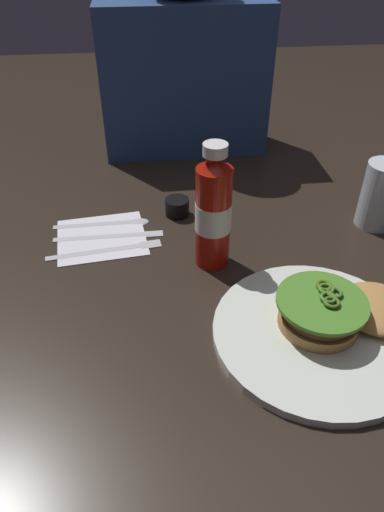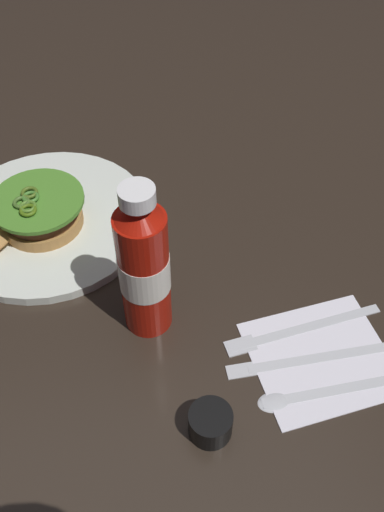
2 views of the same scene
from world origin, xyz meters
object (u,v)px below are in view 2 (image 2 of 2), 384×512
ketchup_bottle (144,267)px  napkin (321,357)px  spoon_utensil (314,393)px  condiment_cup (210,423)px  butter_knife (300,359)px  fork_utensil (291,330)px  burger_sandwich (16,218)px  dinner_plate (48,220)px

ketchup_bottle → napkin: ketchup_bottle is taller
spoon_utensil → condiment_cup: bearing=9.1°
butter_knife → spoon_utensil: bearing=92.7°
fork_utensil → condiment_cup: bearing=40.6°
fork_utensil → burger_sandwich: bearing=-34.8°
condiment_cup → napkin: (-0.14, -0.06, -0.02)m
dinner_plate → butter_knife: bearing=135.3°
ketchup_bottle → fork_utensil: size_ratio=1.06×
ketchup_bottle → fork_utensil: bearing=162.9°
ketchup_bottle → butter_knife: bearing=150.8°
burger_sandwich → napkin: burger_sandwich is taller
condiment_cup → butter_knife: size_ratio=0.23×
ketchup_bottle → napkin: bearing=154.2°
condiment_cup → spoon_utensil: condiment_cup is taller
napkin → spoon_utensil: 0.05m
napkin → fork_utensil: bearing=-59.4°
dinner_plate → burger_sandwich: bearing=21.7°
dinner_plate → napkin: dinner_plate is taller
dinner_plate → butter_knife: (-0.28, 0.28, -0.00)m
butter_knife → burger_sandwich: bearing=-39.5°
butter_knife → spoon_utensil: size_ratio=1.11×
dinner_plate → spoon_utensil: (-0.29, 0.32, -0.00)m
condiment_cup → napkin: 0.16m
ketchup_bottle → fork_utensil: ketchup_bottle is taller
burger_sandwich → spoon_utensil: bearing=136.3°
burger_sandwich → butter_knife: burger_sandwich is taller
fork_utensil → spoon_utensil: (-0.00, 0.08, 0.00)m
dinner_plate → spoon_utensil: bearing=131.4°
dinner_plate → butter_knife: 0.40m
butter_knife → spoon_utensil: 0.04m
condiment_cup → butter_knife: bearing=-152.1°
dinner_plate → ketchup_bottle: 0.24m
fork_utensil → spoon_utensil: same height
dinner_plate → condiment_cup: size_ratio=6.20×
ketchup_bottle → condiment_cup: 0.18m
condiment_cup → dinner_plate: bearing=-64.4°
burger_sandwich → napkin: bearing=142.6°
burger_sandwich → butter_knife: 0.42m
burger_sandwich → fork_utensil: bearing=145.2°
condiment_cup → fork_utensil: bearing=-139.4°
condiment_cup → butter_knife: (-0.12, -0.06, -0.01)m
napkin → dinner_plate: bearing=-42.2°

